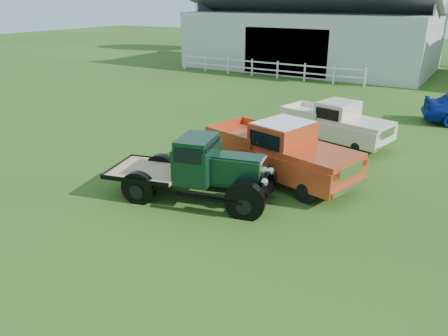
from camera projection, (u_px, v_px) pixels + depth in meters
The scene contains 6 objects.
ground at pixel (193, 219), 11.15m from camera, with size 120.00×120.00×0.00m, color #2B4515.
shed_left at pixel (311, 31), 34.15m from camera, with size 18.80×10.20×5.60m, color #ACA899, non-canonical shape.
fence_rail at pixel (265, 69), 30.69m from camera, with size 14.20×0.16×1.20m, color white, non-canonical shape.
vintage_flatbed at pixel (195, 168), 11.98m from camera, with size 4.59×1.82×1.82m, color black, non-canonical shape.
red_pickup at pixel (279, 150), 13.36m from camera, with size 5.09×1.95×1.85m, color #B73E1B, non-canonical shape.
white_pickup at pixel (335, 123), 16.69m from camera, with size 4.40×1.70×1.62m, color beige, non-canonical shape.
Camera 1 is at (5.86, -8.01, 5.30)m, focal length 35.00 mm.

